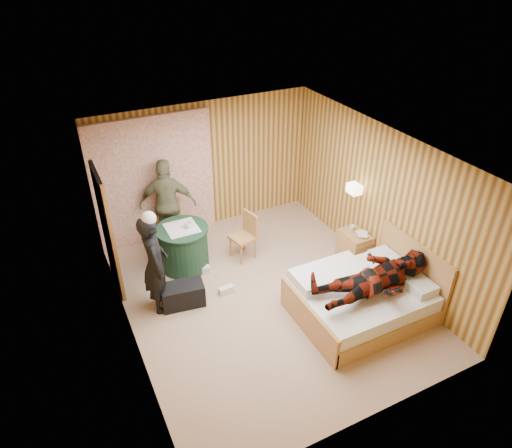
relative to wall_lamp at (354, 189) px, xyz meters
name	(u,v)px	position (x,y,z in m)	size (l,w,h in m)	color
floor	(265,296)	(-1.92, -0.45, -1.30)	(4.20, 5.00, 0.01)	tan
ceiling	(267,152)	(-1.92, -0.45, 1.20)	(4.20, 5.00, 0.01)	white
wall_back	(205,167)	(-1.92, 2.05, -0.05)	(4.20, 0.02, 2.50)	tan
wall_left	(122,270)	(-4.02, -0.45, -0.05)	(0.02, 5.00, 2.50)	tan
wall_right	(379,201)	(0.18, -0.45, -0.05)	(0.02, 5.00, 2.50)	tan
curtain	(155,181)	(-2.92, 1.98, -0.10)	(2.20, 0.08, 2.40)	#F0E0D0
doorway	(107,231)	(-3.98, 0.95, -0.28)	(0.06, 0.90, 2.05)	black
wall_lamp	(354,189)	(0.00, 0.00, 0.00)	(0.26, 0.24, 0.16)	gold
bed	(361,298)	(-0.79, -1.42, -1.00)	(1.95, 1.49, 1.02)	#BE804D
nightstand	(354,246)	(-0.04, -0.24, -1.02)	(0.42, 0.56, 0.54)	#BE804D
round_table	(184,247)	(-2.81, 0.90, -0.90)	(0.89, 0.89, 0.79)	#1E412A
chair_far	(171,221)	(-2.80, 1.60, -0.76)	(0.46, 0.46, 0.93)	#BE804D
chair_near	(246,232)	(-1.71, 0.71, -0.80)	(0.47, 0.47, 0.86)	#BE804D
duffel_bag	(183,295)	(-3.16, -0.04, -1.11)	(0.66, 0.35, 0.37)	black
sneaker_left	(226,290)	(-2.45, -0.09, -1.24)	(0.25, 0.10, 0.11)	silver
sneaker_right	(202,269)	(-2.62, 0.59, -1.24)	(0.29, 0.12, 0.13)	silver
woman_standing	(155,264)	(-3.49, 0.09, -0.49)	(0.59, 0.39, 1.63)	black
man_at_table	(168,204)	(-2.81, 1.65, -0.44)	(1.01, 0.42, 1.72)	olive
man_on_bed	(378,272)	(-0.77, -1.65, -0.36)	(1.77, 0.67, 0.86)	#621609
book_lower	(358,234)	(-0.04, -0.29, -0.75)	(0.17, 0.22, 0.02)	silver
book_upper	(358,234)	(-0.04, -0.29, -0.73)	(0.16, 0.22, 0.02)	silver
cup_nightstand	(352,228)	(-0.04, -0.11, -0.71)	(0.10, 0.10, 0.09)	silver
cup_table	(188,225)	(-2.71, 0.85, -0.46)	(0.12, 0.12, 0.10)	silver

